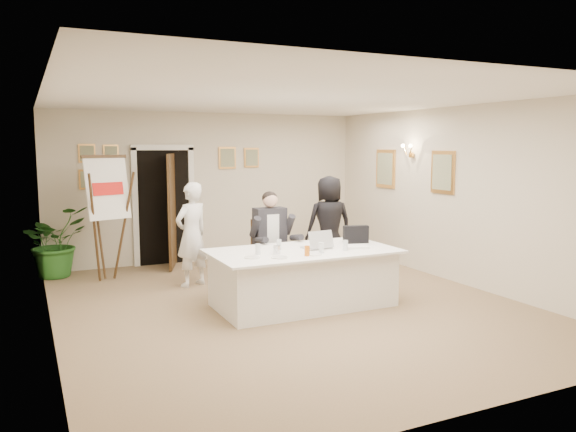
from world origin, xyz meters
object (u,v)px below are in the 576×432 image
at_px(steel_jug, 277,250).
at_px(potted_palm, 55,242).
at_px(laptop, 316,238).
at_px(conference_table, 303,277).
at_px(seated_man, 271,240).
at_px(oj_glass, 307,251).
at_px(flip_chart, 106,225).
at_px(standing_woman, 329,223).
at_px(laptop_bag, 356,234).
at_px(standing_man, 192,235).
at_px(paper_stack, 356,247).

bearing_deg(steel_jug, potted_palm, 126.32).
xyz_separation_m(potted_palm, laptop, (3.19, -3.28, 0.33)).
height_order(conference_table, potted_palm, potted_palm).
height_order(seated_man, laptop, seated_man).
relative_size(laptop, oj_glass, 2.93).
bearing_deg(flip_chart, standing_woman, -13.00).
bearing_deg(potted_palm, laptop_bag, -39.04).
height_order(standing_man, standing_woman, standing_woman).
xyz_separation_m(conference_table, paper_stack, (0.72, -0.19, 0.40)).
relative_size(flip_chart, standing_woman, 1.20).
bearing_deg(standing_woman, laptop_bag, 83.31).
relative_size(standing_woman, laptop, 4.37).
xyz_separation_m(flip_chart, laptop, (2.45, -2.57, -0.01)).
height_order(laptop, laptop_bag, laptop).
bearing_deg(standing_woman, oj_glass, 63.99).
xyz_separation_m(conference_table, standing_woman, (1.40, 1.77, 0.44)).
bearing_deg(conference_table, standing_woman, 51.60).
xyz_separation_m(standing_woman, laptop_bag, (-0.47, -1.62, 0.07)).
bearing_deg(standing_woman, laptop, 65.24).
xyz_separation_m(laptop_bag, paper_stack, (-0.21, -0.34, -0.11)).
distance_m(conference_table, laptop, 0.57).
relative_size(conference_table, laptop, 6.60).
distance_m(standing_man, laptop, 2.12).
height_order(seated_man, standing_man, standing_man).
relative_size(laptop_bag, steel_jug, 3.31).
xyz_separation_m(standing_woman, paper_stack, (-0.68, -1.96, -0.04)).
relative_size(laptop, laptop_bag, 1.05).
bearing_deg(standing_man, steel_jug, 83.89).
relative_size(potted_palm, paper_stack, 3.69).
bearing_deg(laptop_bag, standing_woman, 88.58).
relative_size(conference_table, potted_palm, 2.14).
height_order(conference_table, paper_stack, paper_stack).
distance_m(laptop_bag, oj_glass, 1.21).
xyz_separation_m(conference_table, potted_palm, (-2.97, 3.32, 0.20)).
distance_m(conference_table, potted_palm, 4.46).
relative_size(laptop_bag, paper_stack, 1.14).
bearing_deg(laptop, conference_table, -174.02).
relative_size(laptop_bag, oj_glass, 2.80).
relative_size(flip_chart, paper_stack, 6.25).
distance_m(standing_woman, potted_palm, 4.64).
bearing_deg(oj_glass, flip_chart, 124.67).
bearing_deg(flip_chart, seated_man, -35.81).
distance_m(paper_stack, steel_jug, 1.17).
xyz_separation_m(laptop, steel_jug, (-0.67, -0.16, -0.08)).
distance_m(conference_table, standing_woman, 2.30).
relative_size(laptop, paper_stack, 1.19).
distance_m(laptop, paper_stack, 0.56).
relative_size(seated_man, oj_glass, 11.65).
relative_size(conference_table, laptop_bag, 6.91).
bearing_deg(flip_chart, laptop_bag, -37.85).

